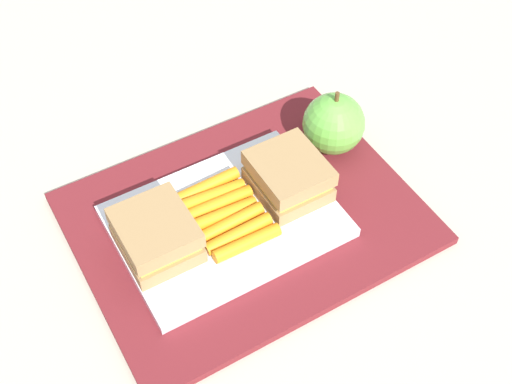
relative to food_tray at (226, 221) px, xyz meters
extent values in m
plane|color=#B7AD99|center=(0.03, 0.00, -0.02)|extent=(2.40, 2.40, 0.00)
cube|color=maroon|center=(0.03, 0.00, -0.01)|extent=(0.36, 0.28, 0.01)
cube|color=white|center=(0.00, 0.00, 0.00)|extent=(0.23, 0.17, 0.01)
cube|color=#9E7A4C|center=(-0.08, 0.00, 0.01)|extent=(0.07, 0.08, 0.02)
cube|color=#F4CC4C|center=(-0.08, 0.00, 0.03)|extent=(0.07, 0.07, 0.01)
cube|color=#9E7A4C|center=(-0.08, 0.00, 0.04)|extent=(0.07, 0.08, 0.02)
cube|color=#9E7A4C|center=(0.08, 0.00, 0.01)|extent=(0.07, 0.08, 0.02)
cube|color=#F4CC4C|center=(0.08, 0.00, 0.03)|extent=(0.07, 0.07, 0.01)
cube|color=#9E7A4C|center=(0.08, 0.00, 0.04)|extent=(0.07, 0.08, 0.02)
cylinder|color=orange|center=(0.00, -0.04, 0.01)|extent=(0.08, 0.01, 0.02)
cylinder|color=orange|center=(0.00, -0.03, 0.01)|extent=(0.08, 0.01, 0.02)
cylinder|color=orange|center=(0.00, -0.01, 0.01)|extent=(0.08, 0.01, 0.02)
cylinder|color=orange|center=(0.00, 0.00, 0.01)|extent=(0.08, 0.01, 0.02)
cylinder|color=orange|center=(0.00, 0.02, 0.01)|extent=(0.08, 0.01, 0.02)
cylinder|color=orange|center=(0.00, 0.03, 0.01)|extent=(0.08, 0.01, 0.02)
cylinder|color=orange|center=(0.00, 0.04, 0.01)|extent=(0.08, 0.01, 0.02)
sphere|color=#66B742|center=(0.16, 0.04, 0.03)|extent=(0.07, 0.07, 0.07)
cylinder|color=brown|center=(0.16, 0.04, 0.07)|extent=(0.01, 0.01, 0.01)
camera|label=1|loc=(-0.19, -0.39, 0.57)|focal=46.76mm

